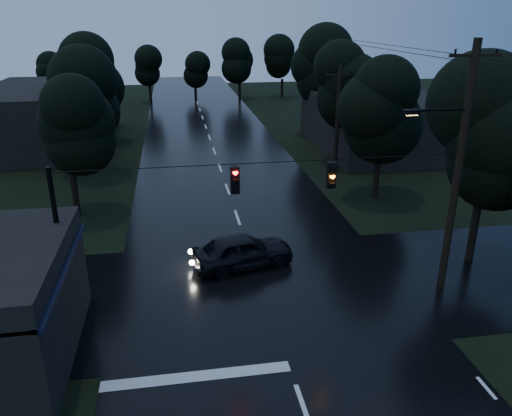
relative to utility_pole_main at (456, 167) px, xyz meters
name	(u,v)px	position (x,y,z in m)	size (l,w,h in m)	color
main_road	(220,168)	(-7.41, 19.00, -5.26)	(12.00, 120.00, 0.02)	black
cross_street	(262,289)	(-7.41, 1.00, -5.26)	(60.00, 9.00, 0.02)	black
building_far_right	(378,122)	(6.59, 23.00, -3.06)	(10.00, 14.00, 4.40)	black
building_far_left	(49,116)	(-21.41, 29.00, -2.76)	(10.00, 16.00, 5.00)	black
utility_pole_main	(456,167)	(0.00, 0.00, 0.00)	(3.50, 0.30, 10.00)	black
utility_pole_far	(338,118)	(0.89, 17.00, -1.38)	(2.00, 0.30, 7.50)	black
anchor_pole_left	(60,248)	(-14.91, 0.00, -2.26)	(0.18, 0.18, 6.00)	black
span_signals	(283,177)	(-6.85, -0.01, -0.01)	(15.00, 0.37, 1.12)	black
tree_corner_near	(490,135)	(2.59, 2.00, 0.74)	(4.48, 4.48, 9.44)	black
tree_left_a	(66,124)	(-16.41, 11.00, -0.02)	(3.92, 3.92, 8.26)	black
tree_left_b	(78,95)	(-17.01, 19.00, 0.36)	(4.20, 4.20, 8.85)	black
tree_left_c	(89,74)	(-17.61, 29.00, 0.74)	(4.48, 4.48, 9.44)	black
tree_right_a	(383,108)	(1.59, 11.00, 0.36)	(4.20, 4.20, 8.85)	black
tree_right_b	(348,84)	(2.19, 19.00, 0.74)	(4.48, 4.48, 9.44)	black
tree_right_c	(318,66)	(2.79, 29.00, 1.11)	(4.76, 4.76, 10.03)	black
car	(243,251)	(-7.92, 3.20, -4.48)	(1.85, 4.59, 1.57)	black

